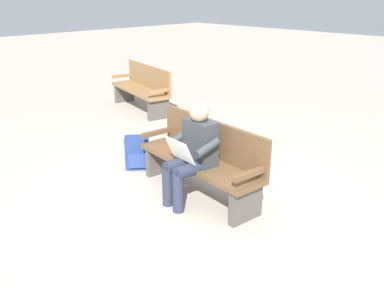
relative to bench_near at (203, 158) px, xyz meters
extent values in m
plane|color=#A89E8E|center=(0.01, 0.07, -0.46)|extent=(40.00, 40.00, 0.00)
cube|color=brown|center=(0.01, 0.07, -0.04)|extent=(1.84, 0.66, 0.06)
cube|color=brown|center=(-0.01, -0.14, 0.22)|extent=(1.80, 0.23, 0.45)
cube|color=brown|center=(-0.84, 0.15, 0.11)|extent=(0.11, 0.48, 0.06)
cube|color=brown|center=(0.85, -0.01, 0.11)|extent=(0.11, 0.48, 0.06)
cube|color=#4C4742|center=(-0.79, 0.15, -0.26)|extent=(0.12, 0.44, 0.39)
cube|color=#4C4742|center=(0.80, -0.01, -0.26)|extent=(0.12, 0.44, 0.39)
cube|color=#33383D|center=(-0.08, 0.13, 0.25)|extent=(0.42, 0.26, 0.52)
sphere|color=tan|center=(-0.08, 0.15, 0.61)|extent=(0.22, 0.22, 0.22)
cylinder|color=#282D42|center=(-0.16, 0.35, 0.01)|extent=(0.19, 0.43, 0.15)
cylinder|color=#282D42|center=(0.04, 0.33, 0.01)|extent=(0.19, 0.43, 0.15)
cylinder|color=#282D42|center=(-0.14, 0.54, -0.23)|extent=(0.13, 0.13, 0.45)
cylinder|color=#282D42|center=(0.06, 0.52, -0.23)|extent=(0.13, 0.13, 0.45)
cylinder|color=#33383D|center=(-0.31, 0.25, 0.28)|extent=(0.12, 0.32, 0.18)
cylinder|color=#33383D|center=(0.17, 0.21, 0.28)|extent=(0.12, 0.32, 0.18)
cube|color=silver|center=(-0.05, 0.43, 0.23)|extent=(0.41, 0.17, 0.27)
cube|color=navy|center=(1.17, 0.11, -0.23)|extent=(0.38, 0.40, 0.45)
cube|color=navy|center=(1.07, 0.19, -0.30)|extent=(0.18, 0.20, 0.20)
cube|color=olive|center=(3.53, -1.77, -0.04)|extent=(1.86, 0.84, 0.06)
cube|color=olive|center=(3.49, -1.98, 0.22)|extent=(1.77, 0.42, 0.45)
cube|color=olive|center=(2.70, -1.59, 0.11)|extent=(0.16, 0.48, 0.06)
cube|color=olive|center=(4.37, -1.94, 0.11)|extent=(0.16, 0.48, 0.06)
cube|color=#4C4742|center=(2.75, -1.60, -0.26)|extent=(0.17, 0.44, 0.39)
cube|color=#4C4742|center=(4.32, -1.93, -0.26)|extent=(0.17, 0.44, 0.39)
camera|label=1|loc=(-3.22, 3.33, 1.89)|focal=39.11mm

